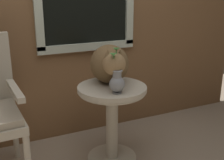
# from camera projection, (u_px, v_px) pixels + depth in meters

# --- Properties ---
(wicker_side_table) EXTENTS (0.53, 0.53, 0.63)m
(wicker_side_table) POSITION_uv_depth(u_px,v_px,m) (112.00, 110.00, 2.25)
(wicker_side_table) COLOR #B2A893
(wicker_side_table) RESTS_ON ground_plane
(cat) EXTENTS (0.37, 0.64, 0.31)m
(cat) POSITION_uv_depth(u_px,v_px,m) (110.00, 64.00, 2.22)
(cat) COLOR brown
(cat) RESTS_ON wicker_side_table
(pewter_vase_with_ivy) EXTENTS (0.11, 0.12, 0.32)m
(pewter_vase_with_ivy) POSITION_uv_depth(u_px,v_px,m) (117.00, 81.00, 2.02)
(pewter_vase_with_ivy) COLOR gray
(pewter_vase_with_ivy) RESTS_ON wicker_side_table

